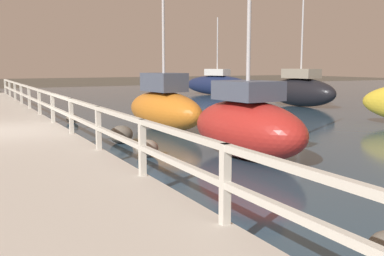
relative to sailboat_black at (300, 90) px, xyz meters
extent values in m
cube|color=silver|center=(-12.78, -13.44, -0.02)|extent=(0.10, 0.10, 0.91)
cube|color=silver|center=(-12.78, -10.95, -0.02)|extent=(0.10, 0.10, 0.91)
cube|color=silver|center=(-12.78, -8.45, -0.02)|extent=(0.10, 0.10, 0.91)
cube|color=silver|center=(-12.78, -5.96, -0.02)|extent=(0.10, 0.10, 0.91)
cube|color=silver|center=(-12.78, -3.47, -0.02)|extent=(0.10, 0.10, 0.91)
cube|color=silver|center=(-12.78, -0.98, -0.02)|extent=(0.10, 0.10, 0.91)
cube|color=silver|center=(-12.78, 1.51, -0.02)|extent=(0.10, 0.10, 0.91)
cube|color=silver|center=(-12.78, 4.01, -0.02)|extent=(0.10, 0.10, 0.91)
cube|color=silver|center=(-12.78, 6.50, -0.02)|extent=(0.10, 0.10, 0.91)
cube|color=silver|center=(-12.78, 8.99, -0.02)|extent=(0.10, 0.10, 0.91)
cube|color=silver|center=(-12.78, 11.48, -0.02)|extent=(0.10, 0.10, 0.91)
cube|color=silver|center=(-12.78, -4.72, 0.40)|extent=(0.09, 32.50, 0.08)
cube|color=silver|center=(-12.78, -4.72, -0.02)|extent=(0.09, 32.50, 0.08)
ellipsoid|color=gray|center=(-11.57, -8.10, -0.61)|extent=(0.53, 0.48, 0.40)
ellipsoid|color=#666056|center=(-11.51, -6.11, -0.57)|extent=(0.64, 0.57, 0.48)
ellipsoid|color=slate|center=(-11.71, -1.23, -0.65)|extent=(0.43, 0.39, 0.32)
ellipsoid|color=black|center=(0.00, 0.00, -0.09)|extent=(1.82, 4.44, 1.41)
cube|color=#9E937F|center=(0.00, 0.00, 0.85)|extent=(1.14, 1.91, 0.47)
cylinder|color=silver|center=(0.00, 0.00, 2.69)|extent=(0.09, 0.09, 4.15)
ellipsoid|color=orange|center=(-9.48, -4.40, -0.18)|extent=(1.78, 3.97, 1.24)
cube|color=#4C566B|center=(-9.48, -4.40, 0.73)|extent=(1.10, 1.60, 0.58)
ellipsoid|color=#192347|center=(0.63, 9.24, -0.13)|extent=(3.01, 5.72, 1.34)
cube|color=silver|center=(0.63, 9.24, 0.77)|extent=(1.34, 1.85, 0.45)
cylinder|color=silver|center=(0.63, 9.24, 2.50)|extent=(0.09, 0.09, 3.92)
ellipsoid|color=red|center=(-9.63, -9.29, -0.15)|extent=(1.81, 3.52, 1.31)
cube|color=#4C566B|center=(-9.63, -9.29, 0.72)|extent=(1.17, 1.42, 0.43)
camera|label=1|loc=(-15.33, -17.52, 1.29)|focal=42.00mm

